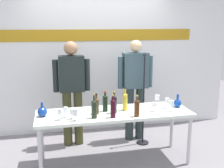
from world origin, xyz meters
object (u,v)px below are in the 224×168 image
at_px(display_table, 114,116).
at_px(microphone_stand, 143,114).
at_px(wine_bottle_6, 105,102).
at_px(wine_glass_left_3, 66,110).
at_px(wine_glass_right_3, 172,103).
at_px(presenter_left, 72,87).
at_px(wine_glass_right_1, 154,105).
at_px(wine_glass_left_2, 76,112).
at_px(wine_bottle_5, 125,101).
at_px(wine_bottle_0, 137,107).
at_px(wine_glass_left_0, 72,112).
at_px(wine_glass_right_0, 157,98).
at_px(wine_bottle_1, 113,107).
at_px(wine_glass_right_2, 167,101).
at_px(wine_glass_left_1, 60,112).
at_px(wine_bottle_3, 114,104).
at_px(decanter_blue_left, 42,112).
at_px(wine_bottle_4, 96,105).
at_px(wine_bottle_2, 94,108).
at_px(presenter_right, 135,84).
at_px(decanter_blue_right, 177,103).

xyz_separation_m(display_table, microphone_stand, (0.61, 0.52, -0.19)).
height_order(wine_bottle_6, wine_glass_left_3, wine_bottle_6).
bearing_deg(wine_glass_right_3, presenter_left, 146.80).
bearing_deg(display_table, wine_glass_right_1, -8.66).
bearing_deg(wine_bottle_6, wine_glass_left_2, -145.84).
bearing_deg(presenter_left, wine_bottle_5, -44.94).
relative_size(presenter_left, microphone_stand, 1.12).
distance_m(wine_bottle_0, wine_glass_left_0, 0.85).
height_order(presenter_left, wine_glass_right_0, presenter_left).
height_order(wine_bottle_1, wine_glass_right_2, wine_bottle_1).
relative_size(wine_glass_left_0, wine_glass_right_1, 1.03).
distance_m(wine_glass_left_0, wine_glass_left_1, 0.15).
relative_size(presenter_left, wine_glass_left_2, 10.84).
height_order(wine_bottle_3, microphone_stand, microphone_stand).
height_order(presenter_left, wine_glass_right_3, presenter_left).
bearing_deg(wine_glass_left_3, wine_glass_left_0, -43.54).
distance_m(wine_glass_left_3, wine_glass_right_0, 1.41).
xyz_separation_m(decanter_blue_left, wine_bottle_0, (1.23, -0.26, 0.06)).
bearing_deg(wine_bottle_4, wine_glass_left_3, -171.82).
height_order(presenter_left, wine_bottle_0, presenter_left).
xyz_separation_m(wine_bottle_2, wine_bottle_3, (0.30, 0.14, -0.00)).
bearing_deg(presenter_left, microphone_stand, -10.92).
bearing_deg(presenter_left, wine_glass_right_2, -28.56).
bearing_deg(decanter_blue_left, wine_bottle_0, -12.08).
xyz_separation_m(wine_glass_right_0, microphone_stand, (-0.10, 0.32, -0.36)).
distance_m(wine_glass_left_0, microphone_stand, 1.42).
distance_m(display_table, wine_bottle_4, 0.32).
distance_m(wine_bottle_0, wine_glass_left_3, 0.94).
xyz_separation_m(display_table, wine_glass_right_1, (0.55, -0.08, 0.15)).
relative_size(decanter_blue_left, wine_bottle_1, 0.64).
bearing_deg(microphone_stand, wine_bottle_4, -147.81).
bearing_deg(wine_glass_left_2, wine_glass_left_3, 128.13).
height_order(presenter_left, presenter_right, presenter_right).
distance_m(display_table, presenter_right, 0.95).
bearing_deg(wine_bottle_6, wine_bottle_3, -44.51).
relative_size(presenter_right, wine_bottle_4, 6.00).
height_order(wine_glass_left_3, wine_glass_right_2, wine_glass_right_2).
xyz_separation_m(wine_bottle_4, wine_glass_left_3, (-0.42, -0.06, -0.02)).
xyz_separation_m(wine_bottle_1, microphone_stand, (0.67, 0.73, -0.39)).
height_order(wine_bottle_1, wine_glass_left_3, wine_bottle_1).
distance_m(decanter_blue_right, wine_bottle_2, 1.29).
height_order(presenter_right, wine_bottle_1, presenter_right).
xyz_separation_m(presenter_left, wine_glass_left_3, (-0.15, -0.82, -0.11)).
bearing_deg(wine_glass_right_1, wine_glass_right_0, 60.91).
height_order(wine_bottle_1, wine_bottle_6, wine_bottle_1).
relative_size(decanter_blue_left, microphone_stand, 0.13).
distance_m(display_table, wine_bottle_0, 0.39).
height_order(decanter_blue_right, wine_glass_left_3, decanter_blue_right).
relative_size(wine_glass_left_1, wine_glass_left_2, 0.95).
relative_size(decanter_blue_right, wine_bottle_5, 0.59).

